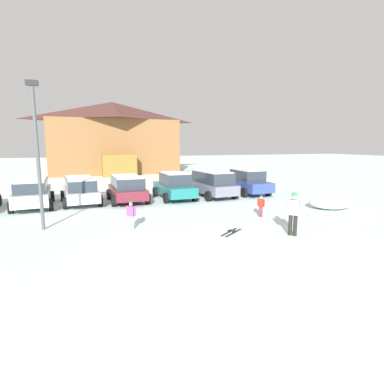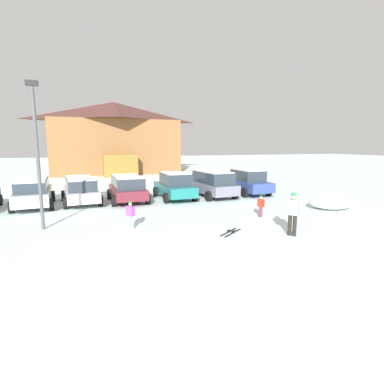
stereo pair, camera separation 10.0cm
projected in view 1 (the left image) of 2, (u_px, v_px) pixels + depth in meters
ground at (266, 278)px, 7.92m from camera, size 160.00×160.00×0.00m
ski_lodge at (113, 137)px, 37.08m from camera, size 15.17×11.34×8.57m
parked_silver_wagon at (33, 192)px, 16.69m from camera, size 2.34×4.67×1.59m
parked_white_suv at (80, 189)px, 17.67m from camera, size 2.43×4.60×1.56m
parked_maroon_van at (127, 188)px, 18.23m from camera, size 2.29×4.07×1.60m
parked_teal_hatchback at (174, 186)px, 19.15m from camera, size 2.18×4.18×1.72m
parked_grey_wagon at (212, 183)px, 19.85m from camera, size 2.45×4.24×1.75m
parked_blue_hatchback at (246, 181)px, 21.29m from camera, size 2.17×4.72×1.75m
skier_child_in_purple_jacket at (131, 214)px, 12.31m from camera, size 0.35×0.31×1.16m
skier_child_in_red_jacket at (261, 205)px, 14.42m from camera, size 0.25×0.35×1.05m
skier_adult_in_blue_parka at (293, 212)px, 11.45m from camera, size 0.46×0.48×1.67m
pair_of_skis at (231, 232)px, 11.96m from camera, size 1.24×1.03×0.08m
lamp_post at (37, 149)px, 11.87m from camera, size 0.44×0.24×5.92m
plowed_snow_pile at (331, 202)px, 16.36m from camera, size 2.46×1.97×0.71m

